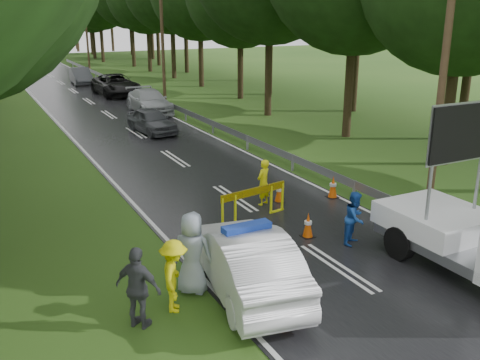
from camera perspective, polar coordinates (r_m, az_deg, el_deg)
ground at (r=14.23m, az=10.42°, el=-9.19°), size 160.00×160.00×0.00m
road at (r=41.23m, az=-15.84°, el=8.08°), size 7.00×140.00×0.02m
guardrail at (r=41.70m, az=-10.77°, el=9.28°), size 0.12×60.06×0.70m
utility_pole_near at (r=17.82m, az=21.06°, el=12.34°), size 1.40×0.24×10.00m
utility_pole_mid at (r=40.19m, az=-8.31°, el=15.57°), size 1.40×0.24×10.00m
utility_pole_far at (r=65.30m, az=-16.12°, el=15.79°), size 1.40×0.24×10.00m
police_sedan at (r=12.57m, az=0.70°, el=-8.65°), size 2.41×4.91×1.70m
barrier at (r=16.84m, az=1.47°, el=-1.67°), size 2.49×0.48×1.04m
officer at (r=18.09m, az=2.51°, el=-0.27°), size 0.69×0.60×1.60m
civilian at (r=15.43m, az=12.18°, el=-3.98°), size 0.95×0.89×1.55m
bystander_left at (r=11.89m, az=-7.05°, el=-10.14°), size 0.99×1.23×1.66m
bystander_mid at (r=11.39m, az=-10.79°, el=-11.26°), size 1.02×1.09×1.80m
bystander_right at (r=12.52m, az=-5.12°, el=-7.78°), size 1.14×1.11×1.98m
queue_car_first at (r=29.50m, az=-9.41°, el=6.24°), size 2.02×4.05×1.33m
queue_car_second at (r=35.66m, az=-9.67°, el=8.28°), size 2.16×5.13×1.48m
queue_car_third at (r=43.62m, az=-13.10°, el=9.85°), size 2.90×5.99×1.64m
queue_car_fourth at (r=51.40m, az=-16.63°, el=10.59°), size 1.78×4.52×1.47m
cone_near_left at (r=11.58m, az=5.02°, el=-13.60°), size 0.35×0.35×0.73m
cone_center at (r=15.75m, az=7.27°, el=-4.82°), size 0.36×0.36×0.77m
cone_far at (r=18.54m, az=4.19°, el=-1.29°), size 0.35×0.35×0.74m
cone_left_mid at (r=14.32m, az=-4.98°, el=-6.99°), size 0.39×0.39×0.82m
cone_right at (r=19.17m, az=9.88°, el=-0.75°), size 0.39×0.39×0.82m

